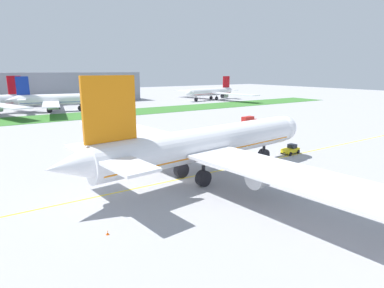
% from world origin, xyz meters
% --- Properties ---
extents(ground_plane, '(600.00, 600.00, 0.00)m').
position_xyz_m(ground_plane, '(0.00, 0.00, 0.00)').
color(ground_plane, '#9E9EA3').
rests_on(ground_plane, ground).
extents(apron_taxi_line, '(280.00, 0.36, 0.01)m').
position_xyz_m(apron_taxi_line, '(0.00, 1.22, 0.00)').
color(apron_taxi_line, yellow).
rests_on(apron_taxi_line, ground).
extents(grass_median_strip, '(320.00, 24.00, 0.10)m').
position_xyz_m(grass_median_strip, '(0.00, 95.62, 0.05)').
color(grass_median_strip, '#38722D').
rests_on(grass_median_strip, ground).
extents(airliner_foreground, '(53.66, 84.87, 18.50)m').
position_xyz_m(airliner_foreground, '(3.18, -0.68, 6.28)').
color(airliner_foreground, white).
rests_on(airliner_foreground, ground).
extents(pushback_tug, '(6.37, 3.02, 2.22)m').
position_xyz_m(pushback_tug, '(30.49, 2.32, 1.02)').
color(pushback_tug, yellow).
rests_on(pushback_tug, ground).
extents(ground_crew_wingwalker_port, '(0.53, 0.40, 1.64)m').
position_xyz_m(ground_crew_wingwalker_port, '(14.21, -20.72, 1.00)').
color(ground_crew_wingwalker_port, black).
rests_on(ground_crew_wingwalker_port, ground).
extents(ground_crew_marshaller_front, '(0.50, 0.43, 1.64)m').
position_xyz_m(ground_crew_marshaller_front, '(15.60, -13.46, 1.00)').
color(ground_crew_marshaller_front, black).
rests_on(ground_crew_marshaller_front, ground).
extents(ground_crew_wingwalker_starboard, '(0.41, 0.48, 1.57)m').
position_xyz_m(ground_crew_wingwalker_starboard, '(19.60, -2.49, 0.95)').
color(ground_crew_wingwalker_starboard, black).
rests_on(ground_crew_wingwalker_starboard, ground).
extents(traffic_cone_near_nose, '(0.36, 0.36, 0.58)m').
position_xyz_m(traffic_cone_near_nose, '(-18.47, -11.27, 0.28)').
color(traffic_cone_near_nose, '#F2590C').
rests_on(traffic_cone_near_nose, ground).
extents(service_truck_baggage_loader, '(6.34, 2.83, 3.19)m').
position_xyz_m(service_truck_baggage_loader, '(50.18, 37.35, 1.68)').
color(service_truck_baggage_loader, '#B21E19').
rests_on(service_truck_baggage_loader, ground).
extents(parked_airliner_far_centre, '(38.64, 59.14, 16.49)m').
position_xyz_m(parked_airliner_far_centre, '(0.35, 116.35, 5.58)').
color(parked_airliner_far_centre, white).
rests_on(parked_airliner_far_centre, ground).
extents(parked_airliner_far_right, '(43.92, 69.73, 15.24)m').
position_xyz_m(parked_airliner_far_right, '(100.12, 125.56, 5.17)').
color(parked_airliner_far_right, white).
rests_on(parked_airliner_far_right, ground).
extents(terminal_building, '(120.64, 20.00, 18.00)m').
position_xyz_m(terminal_building, '(-0.80, 158.58, 9.00)').
color(terminal_building, gray).
rests_on(terminal_building, ground).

